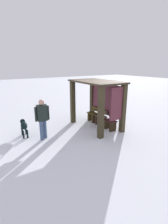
{
  "coord_description": "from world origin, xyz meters",
  "views": [
    {
      "loc": [
        6.22,
        -4.72,
        3.01
      ],
      "look_at": [
        0.14,
        -0.78,
        0.91
      ],
      "focal_mm": 26.73,
      "sensor_mm": 36.0,
      "label": 1
    }
  ],
  "objects_px": {
    "bench_right_inside": "(110,124)",
    "person_walking": "(42,117)",
    "bus_shelter": "(100,96)",
    "dog": "(24,126)",
    "bench_left_inside": "(93,116)",
    "bench_center_inside": "(101,119)"
  },
  "relations": [
    {
      "from": "bench_left_inside",
      "to": "person_walking",
      "type": "bearing_deg",
      "value": -77.59
    },
    {
      "from": "bus_shelter",
      "to": "person_walking",
      "type": "relative_size",
      "value": 1.59
    },
    {
      "from": "bus_shelter",
      "to": "bench_left_inside",
      "type": "bearing_deg",
      "value": 167.84
    },
    {
      "from": "bench_left_inside",
      "to": "bench_right_inside",
      "type": "height_order",
      "value": "bench_left_inside"
    },
    {
      "from": "person_walking",
      "to": "dog",
      "type": "bearing_deg",
      "value": -141.2
    },
    {
      "from": "bus_shelter",
      "to": "bench_right_inside",
      "type": "distance_m",
      "value": 1.38
    },
    {
      "from": "bench_center_inside",
      "to": "dog",
      "type": "xyz_separation_m",
      "value": [
        -0.77,
        -3.59,
        0.16
      ]
    },
    {
      "from": "dog",
      "to": "bench_right_inside",
      "type": "bearing_deg",
      "value": 67.79
    },
    {
      "from": "bench_right_inside",
      "to": "bus_shelter",
      "type": "bearing_deg",
      "value": -164.35
    },
    {
      "from": "bus_shelter",
      "to": "bench_right_inside",
      "type": "xyz_separation_m",
      "value": [
        0.61,
        0.17,
        -1.23
      ]
    },
    {
      "from": "bench_left_inside",
      "to": "dog",
      "type": "relative_size",
      "value": 0.77
    },
    {
      "from": "bench_left_inside",
      "to": "dog",
      "type": "height_order",
      "value": "bench_left_inside"
    },
    {
      "from": "person_walking",
      "to": "bench_right_inside",
      "type": "bearing_deg",
      "value": 76.29
    },
    {
      "from": "bench_left_inside",
      "to": "bench_right_inside",
      "type": "xyz_separation_m",
      "value": [
        1.39,
        0.0,
        -0.02
      ]
    },
    {
      "from": "bench_right_inside",
      "to": "person_walking",
      "type": "relative_size",
      "value": 0.45
    },
    {
      "from": "bench_right_inside",
      "to": "person_walking",
      "type": "xyz_separation_m",
      "value": [
        -0.73,
        -3.0,
        0.67
      ]
    },
    {
      "from": "bench_left_inside",
      "to": "person_walking",
      "type": "relative_size",
      "value": 0.46
    },
    {
      "from": "bench_center_inside",
      "to": "bus_shelter",
      "type": "bearing_deg",
      "value": -62.39
    },
    {
      "from": "bench_right_inside",
      "to": "bench_left_inside",
      "type": "bearing_deg",
      "value": -179.96
    },
    {
      "from": "bus_shelter",
      "to": "person_walking",
      "type": "bearing_deg",
      "value": -92.52
    },
    {
      "from": "bus_shelter",
      "to": "bench_center_inside",
      "type": "relative_size",
      "value": 3.44
    },
    {
      "from": "bench_right_inside",
      "to": "dog",
      "type": "height_order",
      "value": "bench_right_inside"
    }
  ]
}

